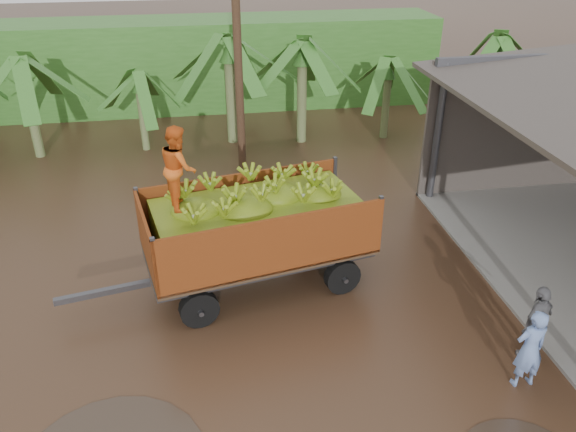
% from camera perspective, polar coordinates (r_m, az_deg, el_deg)
% --- Properties ---
extents(ground, '(100.00, 100.00, 0.00)m').
position_cam_1_polar(ground, '(11.22, -0.69, -13.22)').
color(ground, black).
rests_on(ground, ground).
extents(hedge_north, '(22.00, 3.00, 3.60)m').
position_cam_1_polar(hedge_north, '(24.95, -11.20, 14.89)').
color(hedge_north, '#2D661E').
rests_on(hedge_north, ground).
extents(banana_trailer, '(6.84, 3.27, 3.93)m').
position_cam_1_polar(banana_trailer, '(12.17, -3.29, -1.04)').
color(banana_trailer, '#9B4316').
rests_on(banana_trailer, ground).
extents(man_blue, '(0.61, 0.42, 1.61)m').
position_cam_1_polar(man_blue, '(10.83, 23.36, -12.29)').
color(man_blue, '#6C88C5').
rests_on(man_blue, ground).
extents(man_grey, '(1.00, 0.80, 1.59)m').
position_cam_1_polar(man_grey, '(11.50, 23.96, -9.87)').
color(man_grey, slate).
rests_on(man_grey, ground).
extents(utility_pole, '(1.20, 0.24, 8.57)m').
position_cam_1_polar(utility_pole, '(16.63, -5.18, 17.58)').
color(utility_pole, '#47301E').
rests_on(utility_pole, ground).
extents(banana_plants, '(25.16, 19.83, 3.96)m').
position_cam_1_polar(banana_plants, '(16.89, -21.56, 6.86)').
color(banana_plants, '#2D661E').
rests_on(banana_plants, ground).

